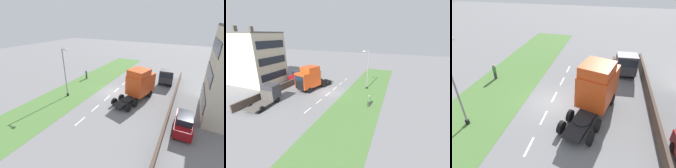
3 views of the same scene
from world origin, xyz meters
TOP-DOWN VIEW (x-y plane):
  - ground_plane at (0.00, 0.00)m, footprint 120.00×120.00m
  - grass_verge at (-6.00, 0.00)m, footprint 7.00×44.00m
  - lane_markings at (0.00, -0.70)m, footprint 0.16×17.80m
  - boundary_wall at (9.00, 0.00)m, footprint 0.25×24.00m
  - building_block at (17.91, 0.36)m, footprint 11.12×7.91m
  - lorry_cab at (4.11, 0.21)m, footprint 4.36×7.87m
  - flatbed_truck at (6.85, 7.31)m, footprint 2.65×5.56m
  - parked_car at (10.69, -4.77)m, footprint 1.90×4.25m
  - lamp_post at (-5.74, -4.51)m, footprint 1.29×0.33m
  - pedestrian at (-7.68, 2.86)m, footprint 0.39×0.39m

SIDE VIEW (x-z plane):
  - ground_plane at x=0.00m, z-range 0.00..0.00m
  - lane_markings at x=0.00m, z-range 0.00..0.00m
  - grass_verge at x=-6.00m, z-range 0.00..0.01m
  - boundary_wall at x=9.00m, z-range 0.00..1.20m
  - pedestrian at x=-7.68m, z-range -0.01..1.79m
  - parked_car at x=10.69m, z-range -0.02..1.96m
  - flatbed_truck at x=6.85m, z-range 0.07..2.88m
  - lorry_cab at x=4.11m, z-range -0.05..4.58m
  - lamp_post at x=-5.74m, z-range -0.28..7.01m
  - building_block at x=17.91m, z-range -0.54..11.16m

